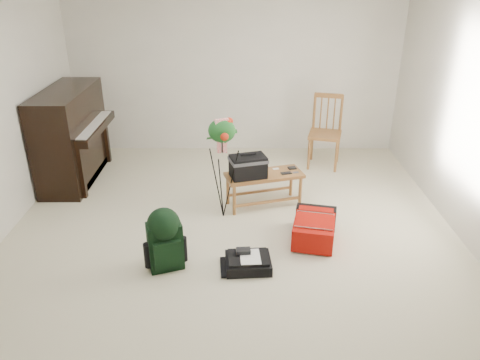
{
  "coord_description": "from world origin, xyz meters",
  "views": [
    {
      "loc": [
        0.1,
        -4.36,
        2.75
      ],
      "look_at": [
        0.09,
        0.35,
        0.55
      ],
      "focal_mm": 35.0,
      "sensor_mm": 36.0,
      "label": 1
    }
  ],
  "objects_px": {
    "red_suitcase": "(314,226)",
    "green_backpack": "(164,236)",
    "flower_stand": "(223,169)",
    "piano": "(72,137)",
    "bench": "(252,168)",
    "dining_chair": "(325,132)",
    "black_duffel": "(248,262)"
  },
  "relations": [
    {
      "from": "black_duffel",
      "to": "red_suitcase",
      "type": "bearing_deg",
      "value": 33.96
    },
    {
      "from": "bench",
      "to": "dining_chair",
      "type": "height_order",
      "value": "dining_chair"
    },
    {
      "from": "red_suitcase",
      "to": "green_backpack",
      "type": "distance_m",
      "value": 1.64
    },
    {
      "from": "red_suitcase",
      "to": "bench",
      "type": "bearing_deg",
      "value": 143.12
    },
    {
      "from": "red_suitcase",
      "to": "dining_chair",
      "type": "bearing_deg",
      "value": 90.48
    },
    {
      "from": "bench",
      "to": "green_backpack",
      "type": "height_order",
      "value": "bench"
    },
    {
      "from": "green_backpack",
      "to": "bench",
      "type": "bearing_deg",
      "value": 37.43
    },
    {
      "from": "piano",
      "to": "flower_stand",
      "type": "bearing_deg",
      "value": -27.64
    },
    {
      "from": "dining_chair",
      "to": "red_suitcase",
      "type": "distance_m",
      "value": 2.12
    },
    {
      "from": "flower_stand",
      "to": "bench",
      "type": "bearing_deg",
      "value": 18.52
    },
    {
      "from": "red_suitcase",
      "to": "green_backpack",
      "type": "relative_size",
      "value": 1.1
    },
    {
      "from": "bench",
      "to": "piano",
      "type": "bearing_deg",
      "value": 145.15
    },
    {
      "from": "green_backpack",
      "to": "flower_stand",
      "type": "relative_size",
      "value": 0.52
    },
    {
      "from": "bench",
      "to": "flower_stand",
      "type": "bearing_deg",
      "value": -157.88
    },
    {
      "from": "piano",
      "to": "bench",
      "type": "distance_m",
      "value": 2.56
    },
    {
      "from": "piano",
      "to": "black_duffel",
      "type": "distance_m",
      "value": 3.22
    },
    {
      "from": "dining_chair",
      "to": "green_backpack",
      "type": "height_order",
      "value": "dining_chair"
    },
    {
      "from": "red_suitcase",
      "to": "green_backpack",
      "type": "height_order",
      "value": "green_backpack"
    },
    {
      "from": "bench",
      "to": "green_backpack",
      "type": "relative_size",
      "value": 1.54
    },
    {
      "from": "black_duffel",
      "to": "flower_stand",
      "type": "relative_size",
      "value": 0.38
    },
    {
      "from": "flower_stand",
      "to": "green_backpack",
      "type": "bearing_deg",
      "value": -136.7
    },
    {
      "from": "dining_chair",
      "to": "bench",
      "type": "bearing_deg",
      "value": -115.51
    },
    {
      "from": "dining_chair",
      "to": "black_duffel",
      "type": "distance_m",
      "value": 2.89
    },
    {
      "from": "flower_stand",
      "to": "piano",
      "type": "bearing_deg",
      "value": 132.43
    },
    {
      "from": "piano",
      "to": "green_backpack",
      "type": "height_order",
      "value": "piano"
    },
    {
      "from": "piano",
      "to": "red_suitcase",
      "type": "height_order",
      "value": "piano"
    },
    {
      "from": "piano",
      "to": "green_backpack",
      "type": "relative_size",
      "value": 2.3
    },
    {
      "from": "piano",
      "to": "flower_stand",
      "type": "height_order",
      "value": "piano"
    },
    {
      "from": "red_suitcase",
      "to": "piano",
      "type": "bearing_deg",
      "value": 165.2
    },
    {
      "from": "piano",
      "to": "green_backpack",
      "type": "bearing_deg",
      "value": -53.9
    },
    {
      "from": "piano",
      "to": "flower_stand",
      "type": "distance_m",
      "value": 2.34
    },
    {
      "from": "dining_chair",
      "to": "black_duffel",
      "type": "height_order",
      "value": "dining_chair"
    }
  ]
}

